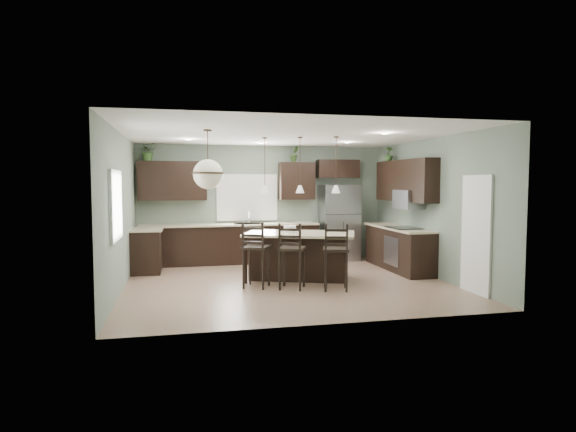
{
  "coord_description": "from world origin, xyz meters",
  "views": [
    {
      "loc": [
        -1.95,
        -8.86,
        1.91
      ],
      "look_at": [
        0.1,
        0.4,
        1.25
      ],
      "focal_mm": 30.0,
      "sensor_mm": 36.0,
      "label": 1
    }
  ],
  "objects_px": {
    "bar_stool_left": "(256,255)",
    "plant_back_left": "(148,151)",
    "bar_stool_center": "(292,256)",
    "refrigerator": "(339,223)",
    "bar_stool_right": "(336,257)",
    "serving_dish": "(290,229)",
    "kitchen_island": "(300,256)"
  },
  "relations": [
    {
      "from": "serving_dish",
      "to": "bar_stool_center",
      "type": "relative_size",
      "value": 0.2
    },
    {
      "from": "bar_stool_left",
      "to": "plant_back_left",
      "type": "height_order",
      "value": "plant_back_left"
    },
    {
      "from": "serving_dish",
      "to": "plant_back_left",
      "type": "distance_m",
      "value": 3.92
    },
    {
      "from": "bar_stool_right",
      "to": "kitchen_island",
      "type": "bearing_deg",
      "value": 125.41
    },
    {
      "from": "kitchen_island",
      "to": "plant_back_left",
      "type": "bearing_deg",
      "value": 163.15
    },
    {
      "from": "kitchen_island",
      "to": "bar_stool_right",
      "type": "bearing_deg",
      "value": -50.18
    },
    {
      "from": "bar_stool_right",
      "to": "plant_back_left",
      "type": "xyz_separation_m",
      "value": [
        -3.38,
        3.36,
        2.02
      ]
    },
    {
      "from": "kitchen_island",
      "to": "bar_stool_right",
      "type": "distance_m",
      "value": 1.16
    },
    {
      "from": "bar_stool_right",
      "to": "refrigerator",
      "type": "bearing_deg",
      "value": 86.61
    },
    {
      "from": "refrigerator",
      "to": "plant_back_left",
      "type": "height_order",
      "value": "plant_back_left"
    },
    {
      "from": "bar_stool_center",
      "to": "bar_stool_left",
      "type": "bearing_deg",
      "value": -178.32
    },
    {
      "from": "bar_stool_center",
      "to": "serving_dish",
      "type": "bearing_deg",
      "value": 104.04
    },
    {
      "from": "refrigerator",
      "to": "bar_stool_right",
      "type": "height_order",
      "value": "refrigerator"
    },
    {
      "from": "bar_stool_left",
      "to": "plant_back_left",
      "type": "bearing_deg",
      "value": 152.71
    },
    {
      "from": "serving_dish",
      "to": "plant_back_left",
      "type": "bearing_deg",
      "value": 141.91
    },
    {
      "from": "bar_stool_left",
      "to": "bar_stool_center",
      "type": "height_order",
      "value": "bar_stool_left"
    },
    {
      "from": "kitchen_island",
      "to": "bar_stool_left",
      "type": "height_order",
      "value": "bar_stool_left"
    },
    {
      "from": "bar_stool_left",
      "to": "serving_dish",
      "type": "bearing_deg",
      "value": 66.39
    },
    {
      "from": "plant_back_left",
      "to": "bar_stool_left",
      "type": "bearing_deg",
      "value": -54.25
    },
    {
      "from": "refrigerator",
      "to": "plant_back_left",
      "type": "bearing_deg",
      "value": 178.26
    },
    {
      "from": "refrigerator",
      "to": "plant_back_left",
      "type": "distance_m",
      "value": 4.81
    },
    {
      "from": "bar_stool_left",
      "to": "bar_stool_right",
      "type": "distance_m",
      "value": 1.44
    },
    {
      "from": "bar_stool_center",
      "to": "bar_stool_right",
      "type": "bearing_deg",
      "value": 3.9
    },
    {
      "from": "refrigerator",
      "to": "serving_dish",
      "type": "xyz_separation_m",
      "value": [
        -1.7,
        -2.06,
        0.07
      ]
    },
    {
      "from": "serving_dish",
      "to": "plant_back_left",
      "type": "relative_size",
      "value": 0.55
    },
    {
      "from": "serving_dish",
      "to": "bar_stool_left",
      "type": "xyz_separation_m",
      "value": [
        -0.77,
        -0.63,
        -0.39
      ]
    },
    {
      "from": "serving_dish",
      "to": "bar_stool_center",
      "type": "height_order",
      "value": "bar_stool_center"
    },
    {
      "from": "refrigerator",
      "to": "kitchen_island",
      "type": "distance_m",
      "value": 2.65
    },
    {
      "from": "plant_back_left",
      "to": "kitchen_island",
      "type": "bearing_deg",
      "value": -37.16
    },
    {
      "from": "bar_stool_center",
      "to": "refrigerator",
      "type": "bearing_deg",
      "value": 82.07
    },
    {
      "from": "refrigerator",
      "to": "plant_back_left",
      "type": "relative_size",
      "value": 4.2
    },
    {
      "from": "kitchen_island",
      "to": "serving_dish",
      "type": "bearing_deg",
      "value": -180.0
    }
  ]
}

